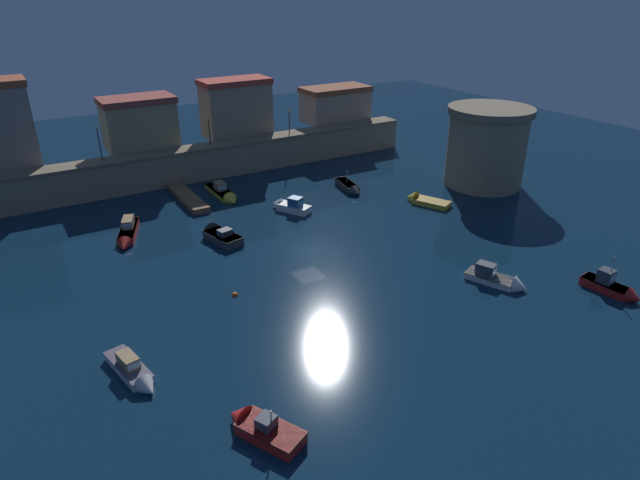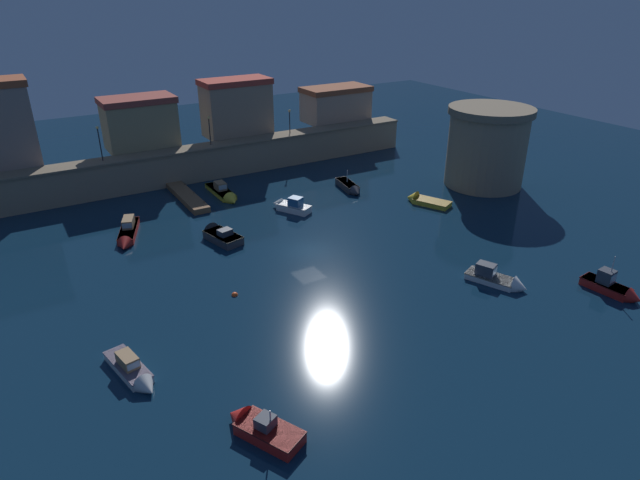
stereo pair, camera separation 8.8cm
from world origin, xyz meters
TOP-DOWN VIEW (x-y plane):
  - ground_plane at (0.00, 0.00)m, footprint 135.21×135.21m
  - quay_wall at (0.00, 23.87)m, footprint 55.06×2.97m
  - old_town_backdrop at (-3.61, 27.50)m, footprint 51.94×5.05m
  - fortress_tower at (26.34, 4.62)m, footprint 9.54×9.54m
  - pier_dock at (-5.12, 17.74)m, footprint 1.78×9.59m
  - quay_lamp_0 at (-12.20, 23.87)m, footprint 0.32×0.32m
  - quay_lamp_1 at (0.25, 23.87)m, footprint 0.32×0.32m
  - quay_lamp_2 at (11.03, 23.87)m, footprint 0.32×0.32m
  - moored_boat_0 at (16.34, -18.47)m, footprint 1.89×4.61m
  - moored_boat_1 at (-13.11, 11.12)m, footprint 3.62×6.78m
  - moored_boat_2 at (9.97, -12.98)m, footprint 3.34×5.06m
  - moored_boat_3 at (-17.65, -9.46)m, footprint 2.35×5.49m
  - moored_boat_4 at (16.40, 3.63)m, footprint 3.66×5.19m
  - moored_boat_5 at (-1.31, 16.48)m, footprint 1.70×6.95m
  - moored_boat_6 at (-13.11, -17.45)m, footprint 3.50×4.81m
  - moored_boat_7 at (3.03, 9.20)m, footprint 3.42×4.61m
  - moored_boat_8 at (-5.96, 6.49)m, footprint 2.99×5.22m
  - moored_boat_9 at (11.77, 10.94)m, footprint 2.21×5.28m
  - mooring_buoy_0 at (-8.66, -3.72)m, footprint 0.49×0.49m

SIDE VIEW (x-z plane):
  - ground_plane at x=0.00m, z-range 0.00..0.00m
  - mooring_buoy_0 at x=-8.66m, z-range -0.25..0.25m
  - moored_boat_4 at x=16.40m, z-range -0.59..1.16m
  - pier_dock at x=-5.12m, z-range -0.04..0.66m
  - moored_boat_5 at x=-1.31m, z-range -0.58..1.33m
  - moored_boat_3 at x=-17.65m, z-range -0.42..1.21m
  - moored_boat_2 at x=9.97m, z-range -0.59..1.39m
  - moored_boat_9 at x=11.77m, z-range -0.82..1.64m
  - moored_boat_6 at x=-13.11m, z-range -0.76..1.60m
  - moored_boat_8 at x=-5.96m, z-range -0.47..1.36m
  - moored_boat_1 at x=-13.11m, z-range -0.45..1.35m
  - moored_boat_0 at x=16.34m, z-range -1.18..2.18m
  - moored_boat_7 at x=3.03m, z-range -0.44..1.48m
  - quay_wall at x=0.00m, z-range 0.01..3.97m
  - fortress_tower at x=26.34m, z-range 0.06..9.13m
  - quay_lamp_2 at x=11.03m, z-range 4.49..7.51m
  - quay_lamp_1 at x=0.25m, z-range 4.52..7.96m
  - quay_lamp_0 at x=-12.20m, z-range 4.55..8.36m
  - old_town_backdrop at x=-3.61m, z-range 2.70..11.85m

